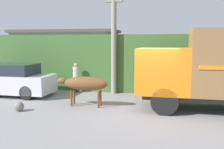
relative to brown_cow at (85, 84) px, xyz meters
The scene contains 8 objects.
ground_plane 2.75m from the brown_cow, ahead, with size 60.00×60.00×0.00m, color gray.
hillside_embankment 7.00m from the brown_cow, 68.55° to the left, with size 32.00×6.78×3.06m.
building_backdrop 5.41m from the brown_cow, 121.14° to the left, with size 6.31×2.70×3.37m.
brown_cow is the anchor object (origin of this frame).
parked_suv 4.53m from the brown_cow, 163.98° to the left, with size 4.34×1.73×1.59m.
pedestrian_on_hill 3.10m from the brown_cow, 117.49° to the left, with size 0.41×0.41×1.56m.
utility_pole 3.49m from the brown_cow, 78.55° to the left, with size 0.90×0.27×5.34m.
roadside_rock 2.72m from the brown_cow, 149.13° to the right, with size 0.38×0.38×0.38m.
Camera 1 is at (0.96, -9.82, 2.72)m, focal length 42.00 mm.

